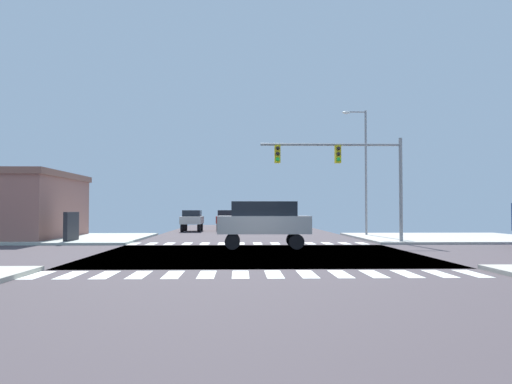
{
  "coord_description": "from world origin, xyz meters",
  "views": [
    {
      "loc": [
        -0.78,
        -23.37,
        1.93
      ],
      "look_at": [
        0.28,
        11.3,
        3.08
      ],
      "focal_mm": 37.69,
      "sensor_mm": 36.0,
      "label": 1
    }
  ],
  "objects_px": {
    "sedan_crossing_2": "(192,219)",
    "sedan_trailing_3": "(226,218)",
    "suv_nearside_1": "(264,220)",
    "sedan_outer_4": "(228,217)",
    "traffic_signal_mast": "(344,164)",
    "street_lamp": "(363,162)"
  },
  "relations": [
    {
      "from": "street_lamp",
      "to": "suv_nearside_1",
      "type": "height_order",
      "value": "street_lamp"
    },
    {
      "from": "traffic_signal_mast",
      "to": "street_lamp",
      "type": "distance_m",
      "value": 8.64
    },
    {
      "from": "sedan_outer_4",
      "to": "sedan_trailing_3",
      "type": "bearing_deg",
      "value": 90.0
    },
    {
      "from": "suv_nearside_1",
      "to": "sedan_crossing_2",
      "type": "distance_m",
      "value": 21.7
    },
    {
      "from": "street_lamp",
      "to": "sedan_crossing_2",
      "type": "xyz_separation_m",
      "value": [
        -13.1,
        9.58,
        -4.24
      ]
    },
    {
      "from": "sedan_crossing_2",
      "to": "street_lamp",
      "type": "bearing_deg",
      "value": 143.82
    },
    {
      "from": "sedan_outer_4",
      "to": "street_lamp",
      "type": "bearing_deg",
      "value": 116.23
    },
    {
      "from": "traffic_signal_mast",
      "to": "sedan_outer_4",
      "type": "distance_m",
      "value": 29.65
    },
    {
      "from": "sedan_trailing_3",
      "to": "sedan_crossing_2",
      "type": "bearing_deg",
      "value": 36.31
    },
    {
      "from": "street_lamp",
      "to": "sedan_outer_4",
      "type": "bearing_deg",
      "value": 116.23
    },
    {
      "from": "suv_nearside_1",
      "to": "sedan_crossing_2",
      "type": "bearing_deg",
      "value": -165.49
    },
    {
      "from": "sedan_trailing_3",
      "to": "suv_nearside_1",
      "type": "bearing_deg",
      "value": 95.99
    },
    {
      "from": "sedan_crossing_2",
      "to": "sedan_trailing_3",
      "type": "xyz_separation_m",
      "value": [
        3.0,
        2.2,
        0.0
      ]
    },
    {
      "from": "traffic_signal_mast",
      "to": "sedan_trailing_3",
      "type": "height_order",
      "value": "traffic_signal_mast"
    },
    {
      "from": "street_lamp",
      "to": "sedan_crossing_2",
      "type": "distance_m",
      "value": 16.77
    },
    {
      "from": "sedan_crossing_2",
      "to": "sedan_trailing_3",
      "type": "bearing_deg",
      "value": -143.69
    },
    {
      "from": "traffic_signal_mast",
      "to": "suv_nearside_1",
      "type": "bearing_deg",
      "value": -144.64
    },
    {
      "from": "sedan_crossing_2",
      "to": "sedan_outer_4",
      "type": "height_order",
      "value": "same"
    },
    {
      "from": "sedan_outer_4",
      "to": "suv_nearside_1",
      "type": "bearing_deg",
      "value": 94.36
    },
    {
      "from": "suv_nearside_1",
      "to": "sedan_outer_4",
      "type": "relative_size",
      "value": 1.07
    },
    {
      "from": "traffic_signal_mast",
      "to": "sedan_trailing_3",
      "type": "distance_m",
      "value": 21.38
    },
    {
      "from": "sedan_crossing_2",
      "to": "sedan_trailing_3",
      "type": "relative_size",
      "value": 1.0
    }
  ]
}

